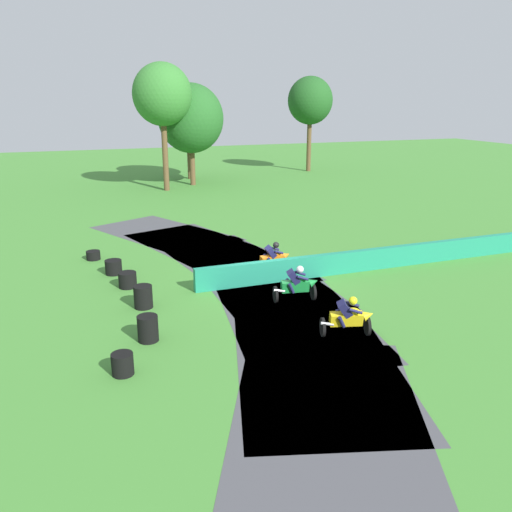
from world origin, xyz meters
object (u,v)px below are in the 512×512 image
Objects in this scene: motorcycle_trailing_orange at (273,258)px; traffic_cone at (387,259)px; tire_stack_near at (123,364)px; tire_stack_far at (128,280)px; motorcycle_chase_green at (297,284)px; tire_stack_extra_b at (93,255)px; tire_stack_extra_a at (114,267)px; tire_stack_mid_b at (143,297)px; motorcycle_lead_yellow at (349,317)px; tire_stack_mid_a at (148,328)px.

motorcycle_trailing_orange reaches higher than traffic_cone.
tire_stack_near is at bearing -137.08° from motorcycle_trailing_orange.
motorcycle_trailing_orange is 2.42× the size of tire_stack_far.
tire_stack_extra_b is at bearing 129.82° from motorcycle_chase_green.
motorcycle_chase_green is 7.22m from tire_stack_near.
tire_stack_extra_a reaches higher than traffic_cone.
tire_stack_mid_b is 1.82× the size of traffic_cone.
tire_stack_far and tire_stack_extra_a have the same top height.
motorcycle_trailing_orange is 6.65m from tire_stack_extra_a.
motorcycle_trailing_orange reaches higher than tire_stack_extra_a.
tire_stack_far is 1.86m from tire_stack_extra_a.
tire_stack_mid_b is at bearing 140.82° from motorcycle_lead_yellow.
motorcycle_trailing_orange is 8.34m from tire_stack_extra_b.
motorcycle_chase_green is at bearing 94.92° from motorcycle_lead_yellow.
tire_stack_mid_b is (1.22, 4.49, 0.10)m from tire_stack_near.
motorcycle_chase_green is 2.13× the size of tire_stack_mid_b.
traffic_cone is (11.16, 4.15, -0.18)m from tire_stack_mid_a.
tire_stack_extra_a is 1.11× the size of tire_stack_extra_b.
tire_stack_near is at bearing -89.69° from tire_stack_extra_b.
tire_stack_far is (0.96, 6.77, 0.00)m from tire_stack_near.
tire_stack_far is at bearing -76.53° from tire_stack_extra_b.
tire_stack_extra_b is at bearing 146.34° from motorcycle_trailing_orange.
traffic_cone is at bearing 26.33° from motorcycle_chase_green.
motorcycle_lead_yellow is 3.20m from motorcycle_chase_green.
motorcycle_chase_green reaches higher than tire_stack_far.
tire_stack_near is 0.75× the size of tire_stack_mid_b.
motorcycle_lead_yellow is at bearing -54.46° from tire_stack_extra_a.
motorcycle_chase_green is 5.70m from tire_stack_mid_a.
motorcycle_trailing_orange is 5.94m from tire_stack_far.
tire_stack_mid_b reaches higher than tire_stack_far.
motorcycle_lead_yellow is 6.42m from motorcycle_trailing_orange.
tire_stack_mid_b is at bearing 74.82° from tire_stack_near.
motorcycle_chase_green is 8.02m from tire_stack_extra_a.
motorcycle_trailing_orange is 2.45× the size of tire_stack_extra_a.
tire_stack_extra_b is (-1.02, 4.24, -0.10)m from tire_stack_far.
motorcycle_trailing_orange is 7.50m from tire_stack_mid_a.
motorcycle_lead_yellow is 0.99× the size of motorcycle_chase_green.
tire_stack_far is (0.00, 4.98, -0.10)m from tire_stack_mid_a.
motorcycle_lead_yellow reaches higher than traffic_cone.
tire_stack_extra_a is (-0.61, 4.10, -0.10)m from tire_stack_mid_b.
motorcycle_chase_green is 2.85× the size of tire_stack_near.
tire_stack_mid_a is (0.96, 1.80, 0.10)m from tire_stack_near.
motorcycle_trailing_orange is (0.39, 3.23, 0.00)m from motorcycle_chase_green.
tire_stack_far is (-5.53, 3.61, -0.36)m from motorcycle_chase_green.
tire_stack_far is at bearing 176.34° from motorcycle_trailing_orange.
tire_stack_mid_a is 9.27m from tire_stack_extra_b.
tire_stack_extra_b is at bearing 121.72° from motorcycle_lead_yellow.
tire_stack_far is 1.12× the size of tire_stack_extra_b.
motorcycle_chase_green is 2.49× the size of tire_stack_extra_a.
motorcycle_lead_yellow is 2.12× the size of tire_stack_mid_a.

